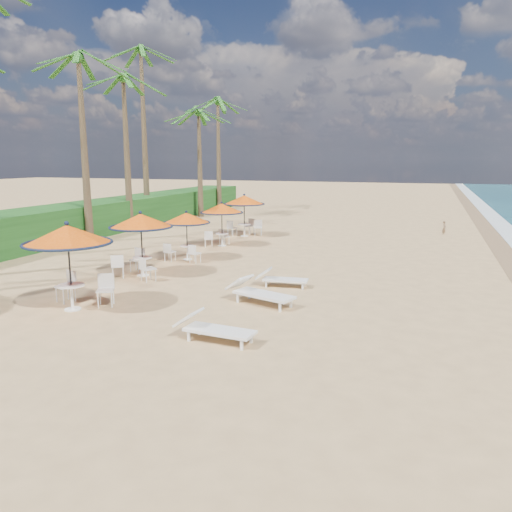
{
  "coord_description": "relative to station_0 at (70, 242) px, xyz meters",
  "views": [
    {
      "loc": [
        4.81,
        -11.73,
        4.28
      ],
      "look_at": [
        -0.35,
        3.08,
        1.2
      ],
      "focal_mm": 35.0,
      "sensor_mm": 36.0,
      "label": 1
    }
  ],
  "objects": [
    {
      "name": "lounger_mid",
      "position": [
        4.83,
        2.27,
        -1.59
      ],
      "size": [
        2.3,
        1.35,
        0.79
      ],
      "rotation": [
        0.0,
        0.0,
        -0.32
      ],
      "color": "white",
      "rests_on": "ground"
    },
    {
      "name": "palm_4",
      "position": [
        -7.44,
        14.31,
        6.29
      ],
      "size": [
        5.0,
        5.0,
        9.04
      ],
      "color": "brown",
      "rests_on": "ground"
    },
    {
      "name": "palm_5",
      "position": [
        -8.86,
        18.61,
        8.57
      ],
      "size": [
        5.0,
        5.0,
        11.48
      ],
      "color": "brown",
      "rests_on": "ground"
    },
    {
      "name": "person",
      "position": [
        10.38,
        18.74,
        -1.54
      ],
      "size": [
        0.29,
        0.35,
        0.84
      ],
      "primitive_type": "imported",
      "rotation": [
        0.0,
        0.0,
        1.24
      ],
      "color": "brown",
      "rests_on": "ground"
    },
    {
      "name": "scrub_hedge",
      "position": [
        -8.8,
        11.39,
        -1.06
      ],
      "size": [
        3.0,
        40.0,
        1.8
      ],
      "primitive_type": "cube",
      "color": "#194716",
      "rests_on": "ground"
    },
    {
      "name": "station_4",
      "position": [
        -0.17,
        14.53,
        -0.22
      ],
      "size": [
        2.28,
        2.36,
        2.38
      ],
      "color": "black",
      "rests_on": "ground"
    },
    {
      "name": "station_0",
      "position": [
        0.0,
        0.0,
        0.0
      ],
      "size": [
        2.46,
        2.46,
        2.57
      ],
      "color": "black",
      "rests_on": "ground"
    },
    {
      "name": "palm_7",
      "position": [
        -7.09,
        26.98,
        6.25
      ],
      "size": [
        5.0,
        5.0,
        8.99
      ],
      "color": "brown",
      "rests_on": "ground"
    },
    {
      "name": "lounger_near",
      "position": [
        4.81,
        -1.02,
        -1.63
      ],
      "size": [
        2.03,
        0.79,
        0.71
      ],
      "rotation": [
        0.0,
        0.0,
        -0.09
      ],
      "color": "white",
      "rests_on": "ground"
    },
    {
      "name": "palm_6",
      "position": [
        -6.63,
        22.44,
        5.11
      ],
      "size": [
        5.0,
        5.0,
        7.79
      ],
      "color": "brown",
      "rests_on": "ground"
    },
    {
      "name": "palm_3",
      "position": [
        -6.99,
        9.89,
        6.59
      ],
      "size": [
        5.0,
        5.0,
        9.35
      ],
      "color": "brown",
      "rests_on": "ground"
    },
    {
      "name": "ground",
      "position": [
        4.7,
        0.39,
        -1.96
      ],
      "size": [
        160.0,
        160.0,
        0.0
      ],
      "primitive_type": "plane",
      "color": "tan",
      "rests_on": "ground"
    },
    {
      "name": "station_2",
      "position": [
        -0.18,
        7.47,
        -0.35
      ],
      "size": [
        2.03,
        2.03,
        2.11
      ],
      "color": "black",
      "rests_on": "ground"
    },
    {
      "name": "station_3",
      "position": [
        -0.12,
        11.12,
        -0.28
      ],
      "size": [
        2.11,
        2.11,
        2.2
      ],
      "color": "black",
      "rests_on": "ground"
    },
    {
      "name": "station_1",
      "position": [
        -0.41,
        4.25,
        -0.19
      ],
      "size": [
        2.31,
        2.31,
        2.41
      ],
      "color": "black",
      "rests_on": "ground"
    },
    {
      "name": "lounger_far",
      "position": [
        4.88,
        4.43,
        -1.66
      ],
      "size": [
        1.8,
        0.73,
        0.63
      ],
      "rotation": [
        0.0,
        0.0,
        0.11
      ],
      "color": "white",
      "rests_on": "ground"
    }
  ]
}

